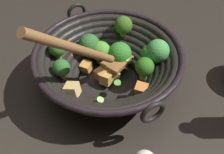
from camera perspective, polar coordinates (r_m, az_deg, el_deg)
The scene contains 2 objects.
ground_plane at distance 0.71m, azimuth -0.72°, elevation -1.26°, with size 4.00×4.00×0.00m, color #28231E.
wok at distance 0.66m, azimuth -0.66°, elevation 2.84°, with size 0.38×0.35×0.28m.
Camera 1 is at (0.45, -0.15, 0.53)m, focal length 45.41 mm.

